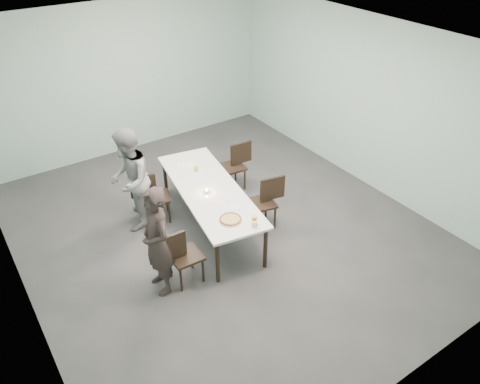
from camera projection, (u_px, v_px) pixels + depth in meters
ground at (222, 229)px, 7.64m from camera, size 7.00×7.00×0.00m
room_shell at (219, 114)px, 6.53m from camera, size 6.02×7.02×3.01m
table at (209, 192)px, 7.31m from camera, size 1.32×2.71×0.75m
chair_near_left at (180, 254)px, 6.36m from camera, size 0.62×0.43×0.87m
chair_far_left at (151, 194)px, 7.60m from camera, size 0.65×0.54×0.87m
chair_near_right at (266, 199)px, 7.49m from camera, size 0.64×0.50×0.87m
chair_far_right at (236, 163)px, 8.46m from camera, size 0.63×0.45×0.87m
diner_near at (157, 242)px, 6.10m from camera, size 0.40×0.60×1.61m
diner_far at (130, 180)px, 7.30m from camera, size 0.97×1.03×1.69m
pizza at (230, 219)px, 6.58m from camera, size 0.34×0.34×0.04m
side_plate at (235, 207)px, 6.85m from camera, size 0.18×0.18×0.01m
beer_glass at (254, 221)px, 6.46m from camera, size 0.08×0.08×0.15m
water_tumbler at (255, 224)px, 6.44m from camera, size 0.08×0.08×0.09m
tealight at (207, 191)px, 7.17m from camera, size 0.06×0.06×0.05m
amber_tumbler at (196, 169)px, 7.71m from camera, size 0.07×0.07×0.08m
menu at (186, 166)px, 7.86m from camera, size 0.33×0.27×0.01m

